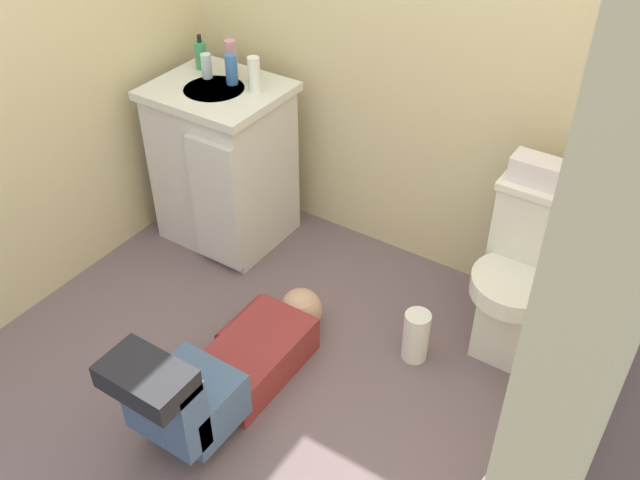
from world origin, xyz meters
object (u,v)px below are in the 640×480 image
person_plumber (224,370)px  paper_towel_roll (416,336)px  tissue_box (540,171)px  bottle_pink (231,57)px  soap_dispenser (201,55)px  bottle_clear (206,66)px  bottle_green (253,70)px  toiletry_bag (580,182)px  vanity_cabinet (224,163)px  toilet (523,275)px  faucet (235,66)px  bottle_blue (231,69)px  bottle_white (254,75)px

person_plumber → paper_towel_roll: bearing=50.3°
tissue_box → bottle_pink: size_ratio=1.34×
soap_dispenser → bottle_pink: (0.16, 0.03, 0.01)m
person_plumber → bottle_clear: (-0.81, 0.94, 0.70)m
bottle_green → toiletry_bag: bearing=0.2°
vanity_cabinet → soap_dispenser: soap_dispenser is taller
tissue_box → toilet: bearing=-63.6°
faucet → tissue_box: (1.47, 0.00, -0.07)m
soap_dispenser → paper_towel_roll: (1.41, -0.39, -0.77)m
bottle_blue → tissue_box: bearing=3.0°
vanity_cabinet → bottle_blue: (0.03, 0.07, 0.47)m
faucet → bottle_white: (0.18, -0.08, 0.03)m
toilet → bottle_pink: bearing=176.4°
tissue_box → bottle_clear: size_ratio=1.91×
paper_towel_roll → toiletry_bag: bearing=45.4°
paper_towel_roll → faucet: bearing=161.5°
toilet → bottle_green: 1.50m
bottle_clear → vanity_cabinet: bearing=-30.1°
person_plumber → soap_dispenser: soap_dispenser is taller
tissue_box → soap_dispenser: size_ratio=1.33×
person_plumber → bottle_green: bottle_green is taller
person_plumber → bottle_pink: bearing=125.3°
bottle_green → vanity_cabinet: bearing=-126.4°
toilet → vanity_cabinet: (-1.52, -0.06, 0.05)m
faucet → bottle_blue: bearing=-62.6°
toilet → faucet: (-1.52, 0.09, 0.50)m
toiletry_bag → bottle_clear: bottle_clear is taller
bottle_pink → bottle_green: 0.14m
faucet → person_plumber: (0.71, -1.03, -0.69)m
toilet → soap_dispenser: soap_dispenser is taller
toilet → bottle_blue: size_ratio=5.35×
tissue_box → soap_dispenser: 1.67m
bottle_clear → paper_towel_roll: (1.32, -0.32, -0.76)m
faucet → bottle_blue: bottle_blue is taller
vanity_cabinet → soap_dispenser: (-0.19, 0.13, 0.47)m
person_plumber → tissue_box: tissue_box is taller
toiletry_bag → toilet: bearing=-139.2°
vanity_cabinet → bottle_clear: bearing=149.9°
toiletry_bag → bottle_blue: bottle_blue is taller
toilet → bottle_pink: bottle_pink is taller
toiletry_bag → bottle_white: bottle_white is taller
soap_dispenser → bottle_blue: soap_dispenser is taller
person_plumber → bottle_white: bottle_white is taller
toiletry_bag → bottle_green: bearing=-179.8°
bottle_clear → paper_towel_roll: bottle_clear is taller
faucet → bottle_green: bottle_green is taller
toilet → tissue_box: (-0.05, 0.09, 0.43)m
toiletry_bag → paper_towel_roll: bearing=-134.6°
bottle_clear → bottle_green: bottle_green is taller
person_plumber → toiletry_bag: size_ratio=8.59×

